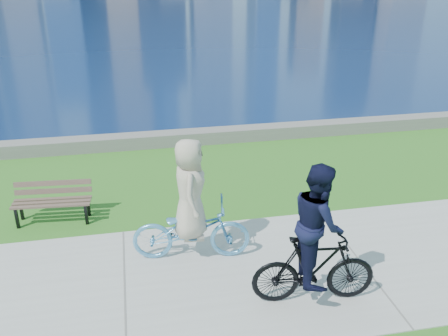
# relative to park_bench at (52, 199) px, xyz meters

# --- Properties ---
(ground) EXTENTS (320.00, 320.00, 0.00)m
(ground) POSITION_rel_park_bench_xyz_m (1.32, -2.53, -0.47)
(ground) COLOR #28661B
(ground) RESTS_ON ground
(concrete_path) EXTENTS (80.00, 3.50, 0.02)m
(concrete_path) POSITION_rel_park_bench_xyz_m (1.32, -2.53, -0.46)
(concrete_path) COLOR #AAAAA5
(concrete_path) RESTS_ON ground
(seawall) EXTENTS (90.00, 0.50, 0.35)m
(seawall) POSITION_rel_park_bench_xyz_m (1.32, 3.67, -0.30)
(seawall) COLOR slate
(seawall) RESTS_ON ground
(park_bench) EXTENTS (1.53, 0.63, 0.77)m
(park_bench) POSITION_rel_park_bench_xyz_m (0.00, 0.00, 0.00)
(park_bench) COLOR black
(park_bench) RESTS_ON ground
(cyclist_woman) EXTENTS (0.97, 2.09, 2.19)m
(cyclist_woman) POSITION_rel_park_bench_xyz_m (2.49, -1.84, 0.36)
(cyclist_woman) COLOR #5AA7DB
(cyclist_woman) RESTS_ON ground
(cyclist_man) EXTENTS (0.78, 1.91, 2.27)m
(cyclist_man) POSITION_rel_park_bench_xyz_m (4.13, -3.36, 0.50)
(cyclist_man) COLOR black
(cyclist_man) RESTS_ON ground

